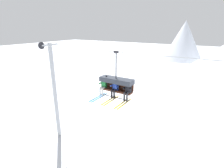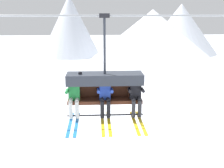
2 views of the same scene
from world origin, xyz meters
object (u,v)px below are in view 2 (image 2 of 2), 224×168
at_px(skier_black, 136,94).
at_px(skier_blue, 105,95).
at_px(skier_green, 74,95).
at_px(chairlift_chair, 105,83).

bearing_deg(skier_black, skier_blue, 180.00).
height_order(skier_green, skier_black, skier_green).
relative_size(skier_green, skier_blue, 1.00).
xyz_separation_m(chairlift_chair, skier_green, (-0.88, -0.21, -0.28)).
distance_m(chairlift_chair, skier_blue, 0.37).
distance_m(skier_green, skier_blue, 0.88).
bearing_deg(chairlift_chair, skier_blue, -90.00).
xyz_separation_m(skier_green, skier_blue, (0.88, -0.01, -0.02)).
bearing_deg(skier_green, skier_black, -0.22).
bearing_deg(skier_black, skier_green, 179.78).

